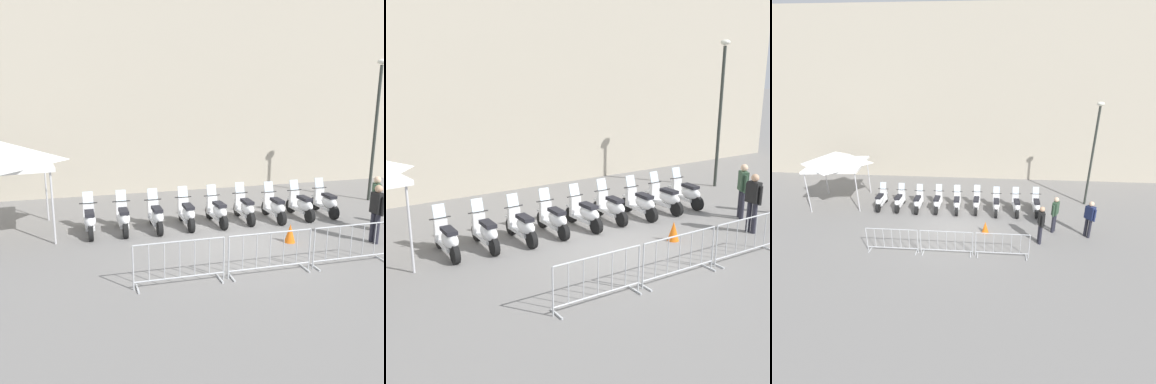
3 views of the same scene
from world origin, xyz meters
The scene contains 18 objects.
ground_plane centered at (0.00, 0.00, 0.00)m, with size 120.00×120.00×0.00m, color slate.
building_facade centered at (1.04, 7.99, 5.18)m, with size 28.00×2.40×10.36m, color #B2A893.
motorcycle_0 centered at (-3.82, 2.36, 0.45)m, with size 0.60×1.72×1.24m.
motorcycle_1 centered at (-2.81, 2.20, 0.45)m, with size 0.61×1.72×1.24m.
motorcycle_2 centered at (-1.80, 2.01, 0.45)m, with size 0.59×1.72×1.24m.
motorcycle_3 centered at (-0.78, 1.93, 0.45)m, with size 0.60×1.72×1.24m.
motorcycle_4 centered at (0.23, 1.77, 0.45)m, with size 0.56×1.73×1.24m.
motorcycle_5 centered at (1.25, 1.73, 0.45)m, with size 0.62×1.72×1.24m.
motorcycle_6 centered at (2.25, 1.45, 0.45)m, with size 0.61×1.72×1.24m.
motorcycle_7 centered at (3.27, 1.35, 0.45)m, with size 0.56×1.73×1.24m.
motorcycle_8 centered at (4.29, 1.30, 0.45)m, with size 0.64×1.72×1.24m.
barrier_segment_0 centered at (-2.50, -1.89, 0.53)m, with size 2.14×0.69×1.07m.
barrier_segment_1 centered at (-0.28, -2.18, 0.53)m, with size 2.14×0.69×1.07m.
barrier_segment_2 centered at (1.94, -2.47, 0.53)m, with size 2.14×0.69×1.07m.
street_lamp centered at (7.30, 2.31, 3.33)m, with size 0.36×0.36×5.48m.
officer_near_row_end centered at (4.62, -0.58, 0.98)m, with size 0.40×0.45×1.73m.
officer_mid_plaza centered at (3.72, -1.51, 0.98)m, with size 0.25×0.55×1.73m.
traffic_cone centered at (1.47, -0.54, 0.28)m, with size 0.32×0.32×0.55m, color orange.
Camera 2 is at (-8.74, -8.87, 4.98)m, focal length 46.67 mm.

